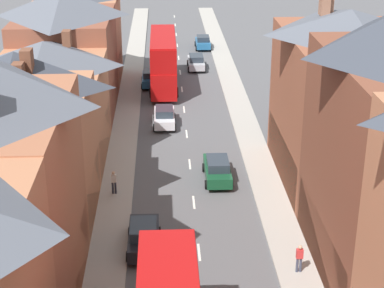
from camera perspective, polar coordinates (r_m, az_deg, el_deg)
The scene contains 14 objects.
pavement_left at distance 54.61m, azimuth -5.92°, elevation 1.65°, with size 2.20×104.00×0.14m, color #A8A399.
pavement_right at distance 54.95m, azimuth 4.76°, elevation 1.83°, with size 2.20×104.00×0.14m, color #A8A399.
centre_line_dashes at distance 52.70m, azimuth -0.48°, elevation 0.90°, with size 0.14×97.80×0.01m.
terrace_row_left at distance 37.10m, azimuth -15.46°, elevation -0.38°, with size 8.00×68.11×12.93m.
double_decker_bus_lead at distance 63.65m, azimuth -2.57°, elevation 7.41°, with size 2.74×10.80×5.30m.
car_near_blue at distance 64.93m, azimuth -3.69°, elevation 5.87°, with size 1.90×3.96×1.64m.
car_near_silver at distance 36.56m, azimuth -4.31°, elevation -8.18°, with size 1.90×4.21×1.68m.
car_parked_left_a at distance 70.83m, azimuth 0.37°, elevation 7.32°, with size 1.90×4.36×1.58m.
car_mid_black at distance 79.51m, azimuth 0.98°, elevation 9.04°, with size 1.90×3.86×1.61m.
car_parked_left_b at distance 44.47m, azimuth 2.27°, elevation -2.25°, with size 1.90×4.44×1.65m.
car_far_grey at distance 54.27m, azimuth -2.47°, elevation 2.47°, with size 1.90×4.18×1.64m.
car_parked_right_b at distance 81.27m, azimuth -2.61°, elevation 9.32°, with size 1.90×4.16×1.61m.
pedestrian_mid_left at distance 34.75m, azimuth 9.53°, elevation -9.89°, with size 0.36×0.22×1.61m.
pedestrian_mid_right at distance 42.56m, azimuth -6.97°, elevation -3.30°, with size 0.36×0.22×1.61m.
Camera 1 is at (-1.84, -12.91, 19.56)m, focal length 60.00 mm.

